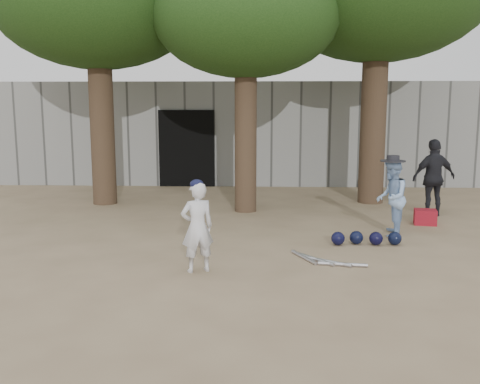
{
  "coord_description": "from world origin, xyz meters",
  "views": [
    {
      "loc": [
        0.93,
        -7.5,
        2.34
      ],
      "look_at": [
        0.6,
        1.0,
        0.95
      ],
      "focal_mm": 40.0,
      "sensor_mm": 36.0,
      "label": 1
    }
  ],
  "objects_px": {
    "boy_player": "(197,227)",
    "spectator_blue": "(391,198)",
    "red_bag": "(425,217)",
    "spectator_dark": "(434,178)"
  },
  "relations": [
    {
      "from": "boy_player",
      "to": "spectator_dark",
      "type": "relative_size",
      "value": 0.78
    },
    {
      "from": "spectator_blue",
      "to": "spectator_dark",
      "type": "bearing_deg",
      "value": 158.75
    },
    {
      "from": "boy_player",
      "to": "spectator_blue",
      "type": "height_order",
      "value": "spectator_blue"
    },
    {
      "from": "boy_player",
      "to": "spectator_blue",
      "type": "bearing_deg",
      "value": -167.51
    },
    {
      "from": "boy_player",
      "to": "spectator_dark",
      "type": "bearing_deg",
      "value": -160.72
    },
    {
      "from": "spectator_dark",
      "to": "red_bag",
      "type": "bearing_deg",
      "value": 50.74
    },
    {
      "from": "spectator_dark",
      "to": "red_bag",
      "type": "xyz_separation_m",
      "value": [
        -0.4,
        -0.87,
        -0.67
      ]
    },
    {
      "from": "boy_player",
      "to": "spectator_blue",
      "type": "distance_m",
      "value": 3.94
    },
    {
      "from": "boy_player",
      "to": "red_bag",
      "type": "relative_size",
      "value": 3.06
    },
    {
      "from": "boy_player",
      "to": "red_bag",
      "type": "distance_m",
      "value": 5.25
    }
  ]
}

